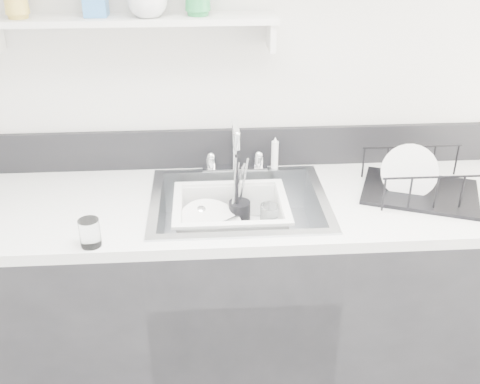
{
  "coord_description": "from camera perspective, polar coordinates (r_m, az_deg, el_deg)",
  "views": [
    {
      "loc": [
        -0.12,
        -0.59,
        1.89
      ],
      "look_at": [
        0.0,
        1.14,
        0.98
      ],
      "focal_mm": 42.0,
      "sensor_mm": 36.0,
      "label": 1
    }
  ],
  "objects": [
    {
      "name": "sink",
      "position": [
        2.08,
        -0.09,
        -3.03
      ],
      "size": [
        0.64,
        0.52,
        0.2
      ],
      "primitive_type": null,
      "color": "silver",
      "rests_on": "counter_run"
    },
    {
      "name": "counter_run",
      "position": [
        2.29,
        -0.09,
        -11.02
      ],
      "size": [
        3.2,
        0.62,
        0.92
      ],
      "color": "black",
      "rests_on": "ground"
    },
    {
      "name": "backsplash",
      "position": [
        2.27,
        -0.6,
        4.52
      ],
      "size": [
        3.2,
        0.02,
        0.16
      ],
      "primitive_type": "cube",
      "color": "black",
      "rests_on": "counter_run"
    },
    {
      "name": "side_sprayer",
      "position": [
        2.25,
        3.56,
        3.96
      ],
      "size": [
        0.03,
        0.03,
        0.14
      ],
      "primitive_type": "cylinder",
      "color": "white",
      "rests_on": "counter_run"
    },
    {
      "name": "room_shell",
      "position": [
        1.01,
        3.02,
        15.86
      ],
      "size": [
        3.5,
        3.0,
        2.6
      ],
      "color": "silver",
      "rests_on": "ground"
    },
    {
      "name": "faucet",
      "position": [
        2.23,
        -0.52,
        3.52
      ],
      "size": [
        0.26,
        0.18,
        0.23
      ],
      "color": "silver",
      "rests_on": "counter_run"
    },
    {
      "name": "wash_tub",
      "position": [
        2.08,
        -0.94,
        -2.89
      ],
      "size": [
        0.48,
        0.42,
        0.16
      ],
      "primitive_type": null,
      "rotation": [
        0.0,
        0.0,
        -0.22
      ],
      "color": "white",
      "rests_on": "sink"
    },
    {
      "name": "ladle",
      "position": [
        2.1,
        -2.45,
        -3.38
      ],
      "size": [
        0.3,
        0.27,
        0.08
      ],
      "primitive_type": null,
      "rotation": [
        0.0,
        0.0,
        -0.66
      ],
      "color": "silver",
      "rests_on": "wash_tub"
    },
    {
      "name": "plate_stack",
      "position": [
        2.09,
        -2.76,
        -3.95
      ],
      "size": [
        0.28,
        0.28,
        0.11
      ],
      "rotation": [
        0.0,
        0.0,
        0.25
      ],
      "color": "white",
      "rests_on": "wash_tub"
    },
    {
      "name": "bowl_small",
      "position": [
        2.05,
        2.63,
        -5.14
      ],
      "size": [
        0.1,
        0.1,
        0.03
      ],
      "primitive_type": "imported",
      "rotation": [
        0.0,
        0.0,
        -0.01
      ],
      "color": "white",
      "rests_on": "wash_tub"
    },
    {
      "name": "tumbler_counter",
      "position": [
        1.81,
        -15.01,
        -4.03
      ],
      "size": [
        0.07,
        0.07,
        0.09
      ],
      "primitive_type": "cylinder",
      "rotation": [
        0.0,
        0.0,
        0.09
      ],
      "color": "white",
      "rests_on": "counter_run"
    },
    {
      "name": "tumbler_in_tub",
      "position": [
        2.12,
        3.08,
        -2.7
      ],
      "size": [
        0.1,
        0.1,
        0.11
      ],
      "primitive_type": "cylinder",
      "rotation": [
        0.0,
        0.0,
        0.33
      ],
      "color": "white",
      "rests_on": "wash_tub"
    },
    {
      "name": "utensil_cup",
      "position": [
        2.15,
        -0.06,
        -2.05
      ],
      "size": [
        0.08,
        0.08,
        0.28
      ],
      "rotation": [
        0.0,
        0.0,
        0.18
      ],
      "color": "black",
      "rests_on": "wash_tub"
    },
    {
      "name": "wall_shelf",
      "position": [
        2.06,
        -10.73,
        16.61
      ],
      "size": [
        1.0,
        0.16,
        0.12
      ],
      "color": "silver",
      "rests_on": "room_shell"
    },
    {
      "name": "dish_rack",
      "position": [
        2.15,
        18.04,
        1.54
      ],
      "size": [
        0.49,
        0.43,
        0.14
      ],
      "primitive_type": null,
      "rotation": [
        0.0,
        0.0,
        -0.37
      ],
      "color": "black",
      "rests_on": "counter_run"
    }
  ]
}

